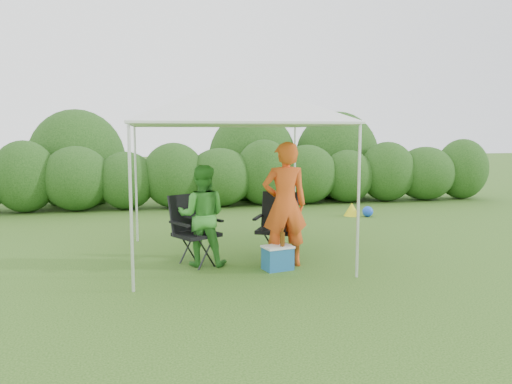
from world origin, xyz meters
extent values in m
plane|color=#3F6821|center=(0.00, 0.00, 0.00)|extent=(70.00, 70.00, 0.00)
ellipsoid|color=#275119|center=(-4.27, 6.00, 0.90)|extent=(1.57, 1.34, 1.80)
cylinder|color=#382616|center=(-4.27, 6.00, 0.15)|extent=(0.12, 0.12, 0.30)
ellipsoid|color=#275119|center=(-3.05, 6.00, 0.82)|extent=(1.72, 1.47, 1.65)
cylinder|color=#382616|center=(-3.05, 6.00, 0.15)|extent=(0.12, 0.12, 0.30)
ellipsoid|color=#275119|center=(-1.83, 6.00, 0.75)|extent=(1.50, 1.28, 1.50)
cylinder|color=#382616|center=(-1.83, 6.00, 0.15)|extent=(0.12, 0.12, 0.30)
ellipsoid|color=#275119|center=(-0.61, 6.00, 0.86)|extent=(1.65, 1.40, 1.73)
cylinder|color=#382616|center=(-0.61, 6.00, 0.15)|extent=(0.12, 0.12, 0.30)
ellipsoid|color=#275119|center=(0.61, 6.00, 0.79)|extent=(1.80, 1.53, 1.57)
cylinder|color=#382616|center=(0.61, 6.00, 0.15)|extent=(0.12, 0.12, 0.30)
ellipsoid|color=#275119|center=(1.83, 6.00, 0.90)|extent=(1.58, 1.34, 1.80)
cylinder|color=#382616|center=(1.83, 6.00, 0.15)|extent=(0.12, 0.12, 0.30)
ellipsoid|color=#275119|center=(3.05, 6.00, 0.82)|extent=(1.72, 1.47, 1.65)
cylinder|color=#382616|center=(3.05, 6.00, 0.15)|extent=(0.12, 0.12, 0.30)
ellipsoid|color=#275119|center=(4.27, 6.00, 0.75)|extent=(1.50, 1.28, 1.50)
cylinder|color=#382616|center=(4.27, 6.00, 0.15)|extent=(0.12, 0.12, 0.30)
ellipsoid|color=#275119|center=(5.49, 6.00, 0.86)|extent=(1.65, 1.40, 1.73)
cylinder|color=#382616|center=(5.49, 6.00, 0.15)|extent=(0.12, 0.12, 0.30)
ellipsoid|color=#275119|center=(6.72, 6.00, 0.79)|extent=(1.80, 1.53, 1.57)
cylinder|color=#382616|center=(6.72, 6.00, 0.15)|extent=(0.12, 0.12, 0.30)
ellipsoid|color=#275119|center=(7.94, 6.00, 0.90)|extent=(1.57, 1.34, 1.80)
cylinder|color=#382616|center=(7.94, 6.00, 0.15)|extent=(0.12, 0.12, 0.30)
cylinder|color=silver|center=(-1.50, -1.00, 1.05)|extent=(0.04, 0.04, 2.10)
cylinder|color=silver|center=(1.50, -1.00, 1.05)|extent=(0.04, 0.04, 2.10)
cylinder|color=silver|center=(-1.50, 2.00, 1.05)|extent=(0.04, 0.04, 2.10)
cylinder|color=silver|center=(1.50, 2.00, 1.05)|extent=(0.04, 0.04, 2.10)
cube|color=white|center=(0.00, 0.50, 2.12)|extent=(3.10, 3.10, 0.03)
pyramid|color=white|center=(0.00, 0.50, 2.48)|extent=(3.10, 3.10, 0.70)
cube|color=black|center=(0.66, 0.19, 0.46)|extent=(0.75, 0.73, 0.05)
cube|color=black|center=(0.77, 0.40, 0.77)|extent=(0.58, 0.40, 0.54)
cube|color=black|center=(0.40, 0.32, 0.66)|extent=(0.27, 0.45, 0.03)
cube|color=black|center=(0.92, 0.05, 0.66)|extent=(0.27, 0.45, 0.03)
cylinder|color=black|center=(0.34, 0.09, 0.23)|extent=(0.03, 0.03, 0.46)
cylinder|color=black|center=(0.76, -0.14, 0.23)|extent=(0.03, 0.03, 0.46)
cylinder|color=black|center=(0.56, 0.51, 0.23)|extent=(0.03, 0.03, 0.46)
cylinder|color=black|center=(0.99, 0.29, 0.23)|extent=(0.03, 0.03, 0.46)
cube|color=black|center=(-0.59, 0.10, 0.47)|extent=(0.76, 0.75, 0.06)
cube|color=black|center=(-0.71, 0.32, 0.78)|extent=(0.58, 0.42, 0.55)
cube|color=black|center=(-0.86, -0.04, 0.67)|extent=(0.29, 0.45, 0.03)
cube|color=black|center=(-0.33, 0.25, 0.67)|extent=(0.29, 0.45, 0.03)
cylinder|color=black|center=(-0.69, -0.23, 0.23)|extent=(0.03, 0.03, 0.47)
cylinder|color=black|center=(-0.26, 0.01, 0.23)|extent=(0.03, 0.03, 0.47)
cylinder|color=black|center=(-0.93, 0.20, 0.23)|extent=(0.03, 0.03, 0.47)
cylinder|color=black|center=(-0.50, 0.44, 0.23)|extent=(0.03, 0.03, 0.47)
imported|color=#D84C18|center=(0.69, -0.20, 0.93)|extent=(0.69, 0.46, 1.85)
imported|color=#3A902F|center=(-0.51, 0.09, 0.76)|extent=(0.84, 0.72, 1.51)
cube|color=#205C93|center=(0.53, -0.40, 0.16)|extent=(0.45, 0.37, 0.32)
cube|color=silver|center=(0.53, -0.40, 0.34)|extent=(0.48, 0.39, 0.03)
cylinder|color=#592D0C|center=(0.59, -0.44, 0.48)|extent=(0.07, 0.07, 0.26)
cone|color=yellow|center=(3.47, 3.79, 0.16)|extent=(0.38, 0.38, 0.32)
sphere|color=blue|center=(3.78, 3.57, 0.13)|extent=(0.25, 0.25, 0.25)
camera|label=1|loc=(-1.29, -7.25, 1.99)|focal=35.00mm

